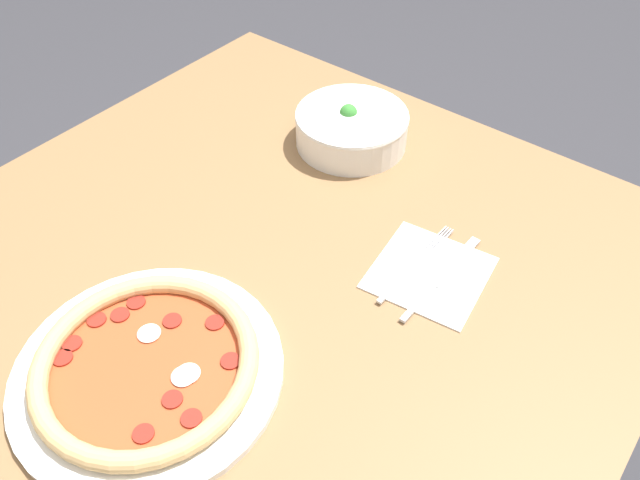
% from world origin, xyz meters
% --- Properties ---
extents(ground_plane, '(8.00, 8.00, 0.00)m').
position_xyz_m(ground_plane, '(0.00, 0.00, 0.00)').
color(ground_plane, '#333338').
extents(dining_table, '(1.07, 1.00, 0.72)m').
position_xyz_m(dining_table, '(0.00, 0.00, 0.62)').
color(dining_table, olive).
rests_on(dining_table, ground_plane).
extents(pizza, '(0.35, 0.35, 0.04)m').
position_xyz_m(pizza, '(0.01, -0.28, 0.74)').
color(pizza, white).
rests_on(pizza, dining_table).
extents(bowl, '(0.21, 0.21, 0.08)m').
position_xyz_m(bowl, '(-0.09, 0.29, 0.76)').
color(bowl, white).
rests_on(bowl, dining_table).
extents(napkin, '(0.18, 0.18, 0.00)m').
position_xyz_m(napkin, '(0.20, 0.10, 0.72)').
color(napkin, white).
rests_on(napkin, dining_table).
extents(fork, '(0.02, 0.20, 0.00)m').
position_xyz_m(fork, '(0.18, 0.10, 0.73)').
color(fork, silver).
rests_on(fork, napkin).
extents(knife, '(0.02, 0.21, 0.01)m').
position_xyz_m(knife, '(0.22, 0.09, 0.73)').
color(knife, silver).
rests_on(knife, napkin).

